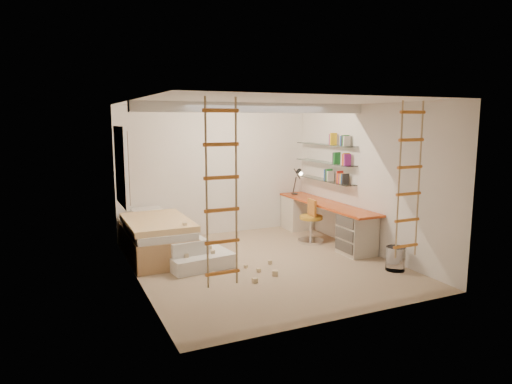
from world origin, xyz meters
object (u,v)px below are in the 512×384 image
desk (325,220)px  bed (156,237)px  play_platform (195,256)px  swivel_chair (311,227)px

desk → bed: (-3.20, 0.36, -0.07)m
bed → play_platform: 0.97m
bed → desk: bearing=-6.5°
desk → swivel_chair: (-0.32, -0.02, -0.09)m
desk → play_platform: size_ratio=2.55×
bed → play_platform: size_ratio=1.82×
desk → play_platform: desk is taller
desk → bed: size_ratio=1.40×
desk → play_platform: bearing=-170.0°
desk → bed: 3.22m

